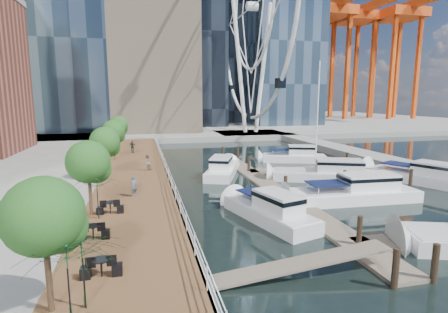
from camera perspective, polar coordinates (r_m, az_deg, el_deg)
name	(u,v)px	position (r m, az deg, el deg)	size (l,w,h in m)	color
ground	(292,239)	(21.12, 11.01, -13.02)	(520.00, 520.00, 0.00)	black
boardwalk	(135,180)	(33.58, -14.31, -3.77)	(6.00, 60.00, 1.00)	brown
seawall	(168,178)	(33.65, -9.19, -3.57)	(0.25, 60.00, 1.00)	#595954
land_far	(166,121)	(120.24, -9.42, 5.75)	(200.00, 114.00, 1.00)	gray
breakwater	(373,159)	(47.72, 23.18, -0.37)	(4.00, 60.00, 1.00)	gray
pier	(250,135)	(73.57, 4.35, 3.57)	(14.00, 12.00, 1.00)	gray
railing	(166,168)	(33.43, -9.41, -1.86)	(0.10, 60.00, 1.05)	white
floating_docks	(328,183)	(32.96, 16.58, -4.13)	(16.00, 34.00, 2.60)	#6D6051
ferris_wheel	(252,7)	(75.34, 4.61, 23.18)	(5.80, 45.60, 47.80)	white
port_cranes	(358,64)	(136.98, 21.03, 13.87)	(40.00, 52.00, 38.00)	#D84C14
street_trees	(105,142)	(32.10, -18.90, 2.29)	(2.60, 42.60, 4.60)	#3F2B1C
cafe_tables	(97,248)	(17.21, -20.05, -13.85)	(2.50, 13.70, 0.74)	black
yacht_foreground	(353,201)	(29.65, 20.33, -6.83)	(2.99, 11.17, 2.15)	white
pedestrian_near	(134,186)	(26.13, -14.47, -4.70)	(0.55, 0.36, 1.51)	#4B5464
pedestrian_mid	(147,162)	(35.07, -12.43, -0.95)	(0.79, 0.61, 1.62)	#88725E
pedestrian_far	(133,146)	(47.09, -14.69, 1.60)	(0.97, 0.40, 1.65)	#353C42
moored_yachts	(332,184)	(34.70, 17.25, -4.33)	(24.66, 32.41, 11.50)	silver
cafe_seating	(85,242)	(15.53, -21.69, -12.84)	(3.80, 12.97, 2.69)	#103C14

